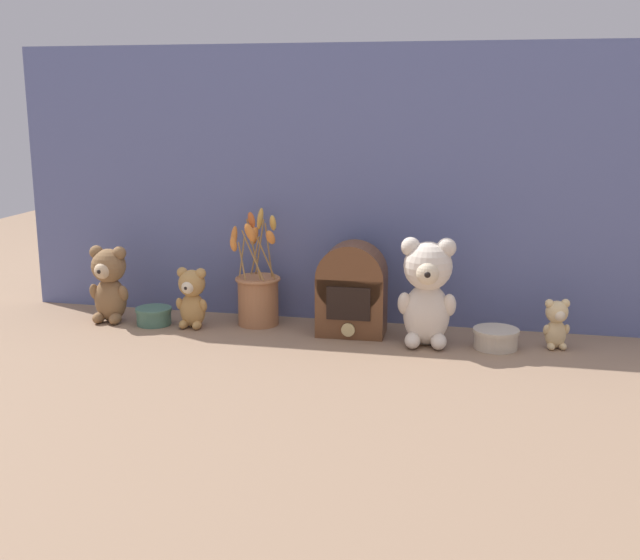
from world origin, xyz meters
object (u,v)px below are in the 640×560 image
(vintage_radio, at_px, (352,290))
(decorative_tin_short, at_px, (154,316))
(flower_vase, at_px, (258,293))
(decorative_tin_tall, at_px, (496,338))
(teddy_bear_small, at_px, (192,296))
(teddy_bear_medium, at_px, (109,282))
(teddy_bear_tiny, at_px, (556,323))
(teddy_bear_large, at_px, (427,290))

(vintage_radio, bearing_deg, decorative_tin_short, -177.03)
(flower_vase, height_order, decorative_tin_tall, flower_vase)
(teddy_bear_small, height_order, decorative_tin_short, teddy_bear_small)
(teddy_bear_medium, relative_size, vintage_radio, 0.87)
(teddy_bear_medium, xyz_separation_m, teddy_bear_small, (0.24, -0.01, -0.02))
(teddy_bear_small, xyz_separation_m, decorative_tin_tall, (0.80, -0.01, -0.06))
(teddy_bear_tiny, distance_m, flower_vase, 0.78)
(teddy_bear_medium, relative_size, teddy_bear_tiny, 1.69)
(vintage_radio, height_order, decorative_tin_tall, vintage_radio)
(teddy_bear_medium, bearing_deg, decorative_tin_tall, -0.93)
(vintage_radio, relative_size, decorative_tin_short, 2.47)
(teddy_bear_large, distance_m, vintage_radio, 0.21)
(teddy_bear_medium, relative_size, decorative_tin_short, 2.15)
(vintage_radio, bearing_deg, teddy_bear_tiny, -1.17)
(teddy_bear_small, bearing_deg, decorative_tin_short, 179.07)
(teddy_bear_large, height_order, teddy_bear_medium, teddy_bear_large)
(decorative_tin_short, bearing_deg, vintage_radio, 2.97)
(flower_vase, relative_size, vintage_radio, 1.31)
(teddy_bear_medium, bearing_deg, decorative_tin_short, -1.60)
(teddy_bear_tiny, height_order, vintage_radio, vintage_radio)
(teddy_bear_medium, height_order, decorative_tin_tall, teddy_bear_medium)
(teddy_bear_large, height_order, decorative_tin_short, teddy_bear_large)
(decorative_tin_short, bearing_deg, decorative_tin_tall, -0.83)
(teddy_bear_medium, distance_m, teddy_bear_small, 0.24)
(flower_vase, bearing_deg, teddy_bear_medium, -171.67)
(decorative_tin_short, bearing_deg, teddy_bear_large, -1.89)
(teddy_bear_large, height_order, decorative_tin_tall, teddy_bear_large)
(teddy_bear_large, distance_m, teddy_bear_medium, 0.87)
(teddy_bear_small, height_order, flower_vase, flower_vase)
(teddy_bear_large, distance_m, flower_vase, 0.47)
(teddy_bear_medium, distance_m, vintage_radio, 0.67)
(teddy_bear_large, bearing_deg, decorative_tin_short, 178.11)
(flower_vase, xyz_separation_m, decorative_tin_short, (-0.28, -0.06, -0.06))
(teddy_bear_medium, xyz_separation_m, teddy_bear_tiny, (1.18, 0.01, -0.05))
(teddy_bear_large, xyz_separation_m, decorative_tin_tall, (0.17, 0.01, -0.12))
(flower_vase, height_order, vintage_radio, flower_vase)
(teddy_bear_tiny, height_order, decorative_tin_short, teddy_bear_tiny)
(teddy_bear_medium, height_order, teddy_bear_small, teddy_bear_medium)
(vintage_radio, bearing_deg, teddy_bear_large, -14.86)
(decorative_tin_short, bearing_deg, teddy_bear_medium, 178.40)
(teddy_bear_tiny, xyz_separation_m, decorative_tin_short, (-1.05, -0.02, -0.04))
(teddy_bear_large, height_order, flower_vase, flower_vase)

